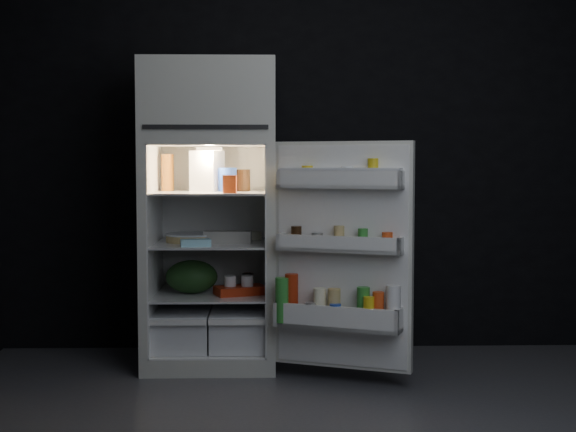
{
  "coord_description": "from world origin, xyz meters",
  "views": [
    {
      "loc": [
        -0.3,
        -3.44,
        1.2
      ],
      "look_at": [
        -0.18,
        1.0,
        0.9
      ],
      "focal_mm": 50.0,
      "sensor_mm": 36.0,
      "label": 1
    }
  ],
  "objects_px": {
    "fridge_door": "(341,259)",
    "refrigerator": "(211,203)",
    "yogurt_tray": "(240,290)",
    "milk_jug": "(207,171)",
    "egg_carton": "(228,237)"
  },
  "relations": [
    {
      "from": "fridge_door",
      "to": "yogurt_tray",
      "type": "bearing_deg",
      "value": 143.69
    },
    {
      "from": "milk_jug",
      "to": "yogurt_tray",
      "type": "relative_size",
      "value": 0.83
    },
    {
      "from": "fridge_door",
      "to": "egg_carton",
      "type": "relative_size",
      "value": 4.41
    },
    {
      "from": "milk_jug",
      "to": "egg_carton",
      "type": "relative_size",
      "value": 0.87
    },
    {
      "from": "refrigerator",
      "to": "fridge_door",
      "type": "bearing_deg",
      "value": -35.5
    },
    {
      "from": "refrigerator",
      "to": "egg_carton",
      "type": "height_order",
      "value": "refrigerator"
    },
    {
      "from": "egg_carton",
      "to": "refrigerator",
      "type": "bearing_deg",
      "value": 144.12
    },
    {
      "from": "egg_carton",
      "to": "yogurt_tray",
      "type": "height_order",
      "value": "egg_carton"
    },
    {
      "from": "egg_carton",
      "to": "yogurt_tray",
      "type": "bearing_deg",
      "value": -23.18
    },
    {
      "from": "fridge_door",
      "to": "refrigerator",
      "type": "bearing_deg",
      "value": 144.5
    },
    {
      "from": "refrigerator",
      "to": "egg_carton",
      "type": "xyz_separation_m",
      "value": [
        0.1,
        -0.08,
        -0.19
      ]
    },
    {
      "from": "fridge_door",
      "to": "egg_carton",
      "type": "bearing_deg",
      "value": 144.89
    },
    {
      "from": "refrigerator",
      "to": "fridge_door",
      "type": "distance_m",
      "value": 0.94
    },
    {
      "from": "yogurt_tray",
      "to": "milk_jug",
      "type": "bearing_deg",
      "value": 127.04
    },
    {
      "from": "egg_carton",
      "to": "fridge_door",
      "type": "bearing_deg",
      "value": -33.16
    }
  ]
}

